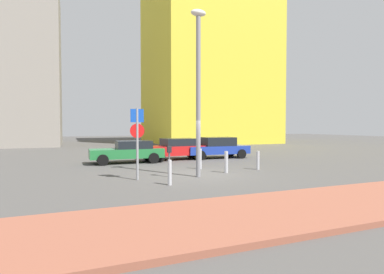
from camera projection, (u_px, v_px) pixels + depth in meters
The scene contains 14 objects.
ground_plane at pixel (198, 175), 14.28m from camera, with size 120.00×120.00×0.00m, color #4C4947.
sidewalk_brick at pixel (297, 209), 8.10m from camera, with size 40.00×3.43×0.14m, color #93513D.
parked_car_green at pixel (128, 151), 18.83m from camera, with size 4.39×1.92×1.35m.
parked_car_red at pixel (177, 148), 20.73m from camera, with size 4.47×2.20×1.42m.
parked_car_blue at pixel (217, 147), 21.65m from camera, with size 4.56×1.99×1.47m.
parking_sign_post at pixel (137, 135), 12.76m from camera, with size 0.60×0.10×2.99m.
parking_meter at pixel (169, 157), 13.56m from camera, with size 0.18×0.14×1.36m.
street_lamp at pixel (198, 80), 13.49m from camera, with size 0.70×0.36×7.35m.
traffic_bollard_near at pixel (226, 162), 14.83m from camera, with size 0.17×0.17×1.04m, color #B7B7BC.
traffic_bollard_mid at pixel (258, 160), 15.91m from camera, with size 0.17×0.17×0.96m, color #B7B7BC.
traffic_bollard_far at pixel (170, 173), 11.69m from camera, with size 0.15×0.15×0.97m, color #B7B7BC.
traffic_bollard_edge at pixel (200, 159), 16.10m from camera, with size 0.17×0.17×1.07m, color #B7B7BC.
building_colorful_midrise at pixel (207, 60), 43.18m from camera, with size 15.44×15.03×23.04m, color gold.
building_under_construction at pixel (14, 65), 36.44m from camera, with size 10.14×13.09×19.00m, color gray.
Camera 1 is at (-5.59, -13.06, 2.25)m, focal length 28.73 mm.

